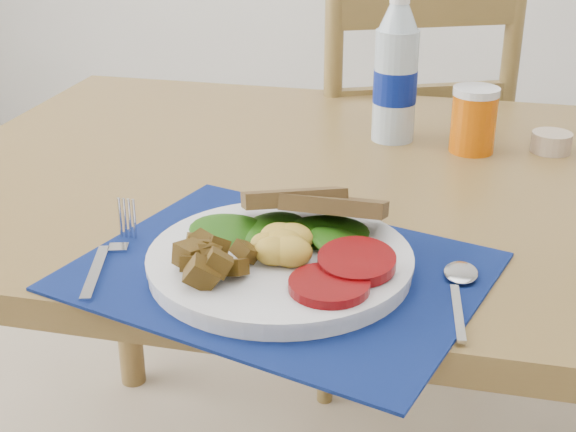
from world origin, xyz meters
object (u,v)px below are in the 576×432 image
object	(u,v)px
chair_far	(400,148)
breakfast_plate	(274,255)
water_bottle	(396,76)
juice_glass	(474,122)

from	to	relation	value
chair_far	breakfast_plate	bearing A→B (deg)	62.70
water_bottle	juice_glass	distance (m)	0.15
breakfast_plate	juice_glass	bearing A→B (deg)	52.98
chair_far	breakfast_plate	distance (m)	0.95
chair_far	juice_glass	bearing A→B (deg)	84.75
juice_glass	water_bottle	bearing A→B (deg)	166.72
water_bottle	juice_glass	world-z (taller)	water_bottle
chair_far	water_bottle	xyz separation A→B (m)	(0.02, -0.42, 0.27)
water_bottle	juice_glass	size ratio (longest dim) A/B	2.47
chair_far	water_bottle	world-z (taller)	chair_far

